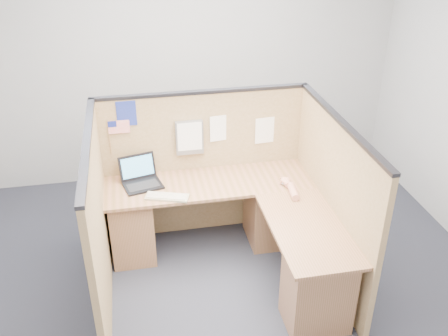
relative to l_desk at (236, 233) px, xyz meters
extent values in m
plane|color=#1F232C|center=(-0.18, -0.29, -0.39)|extent=(5.00, 5.00, 0.00)
plane|color=#A7A8AC|center=(-0.18, 1.96, 1.01)|extent=(5.00, 0.00, 5.00)
cube|color=olive|center=(-0.18, 0.71, 0.36)|extent=(2.05, 0.05, 1.50)
cube|color=#232328|center=(-0.18, 0.71, 1.12)|extent=(2.05, 0.06, 0.03)
cube|color=olive|center=(-1.18, -0.19, 0.36)|extent=(0.05, 1.80, 1.50)
cube|color=#232328|center=(-1.18, -0.19, 1.12)|extent=(0.06, 1.80, 0.03)
cube|color=olive|center=(0.82, -0.19, 0.36)|extent=(0.05, 1.80, 1.50)
cube|color=#232328|center=(0.82, -0.19, 1.12)|extent=(0.06, 1.80, 0.03)
cube|color=brown|center=(-0.18, 0.39, 0.32)|extent=(1.95, 0.60, 0.03)
cube|color=brown|center=(0.49, -0.49, 0.32)|extent=(0.60, 1.15, 0.03)
cube|color=brown|center=(-0.93, 0.39, -0.04)|extent=(0.40, 0.50, 0.70)
cube|color=brown|center=(0.42, 0.39, -0.04)|extent=(0.40, 0.50, 0.70)
cube|color=brown|center=(0.49, -0.81, -0.04)|extent=(0.50, 0.40, 0.70)
cube|color=black|center=(-0.80, 0.44, 0.35)|extent=(0.39, 0.33, 0.02)
cube|color=black|center=(-0.80, 0.60, 0.47)|extent=(0.35, 0.15, 0.23)
cube|color=teal|center=(-0.80, 0.59, 0.47)|extent=(0.30, 0.12, 0.19)
cube|color=gray|center=(-0.60, 0.19, 0.35)|extent=(0.41, 0.25, 0.02)
cube|color=silver|center=(-0.60, 0.19, 0.36)|extent=(0.37, 0.21, 0.01)
ellipsoid|color=silver|center=(0.52, 0.22, 0.36)|extent=(0.11, 0.07, 0.04)
ellipsoid|color=tan|center=(0.52, 0.21, 0.38)|extent=(0.08, 0.10, 0.05)
cylinder|color=tan|center=(0.52, 0.17, 0.37)|extent=(0.06, 0.05, 0.06)
cylinder|color=tan|center=(0.53, 0.03, 0.37)|extent=(0.09, 0.25, 0.08)
cube|color=navy|center=(-0.89, 0.68, 0.98)|extent=(0.18, 0.01, 0.24)
cylinder|color=olive|center=(-1.06, 0.67, 0.75)|extent=(0.01, 0.01, 0.34)
cube|color=red|center=(-0.97, 0.67, 0.85)|extent=(0.20, 0.00, 0.13)
cube|color=navy|center=(-1.02, 0.67, 0.89)|extent=(0.08, 0.00, 0.06)
cube|color=slate|center=(-0.32, 0.66, 0.69)|extent=(0.26, 0.05, 0.34)
cube|color=white|center=(-0.32, 0.63, 0.71)|extent=(0.23, 0.01, 0.28)
cube|color=white|center=(-0.02, 0.68, 0.75)|extent=(0.21, 0.03, 0.26)
cube|color=white|center=(0.44, 0.68, 0.69)|extent=(0.21, 0.02, 0.27)
camera|label=1|loc=(-0.83, -3.63, 2.72)|focal=40.00mm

